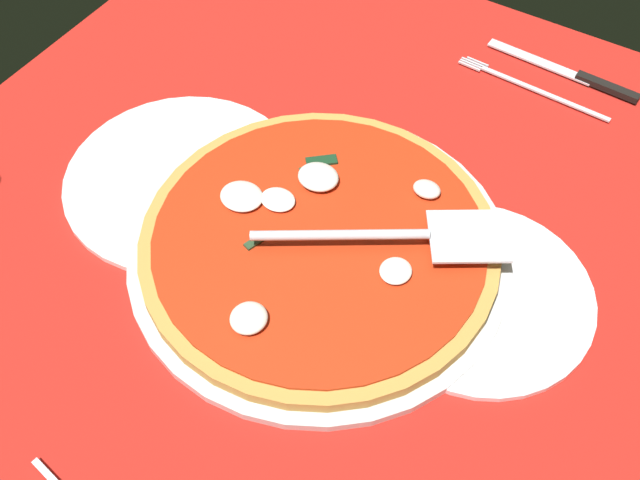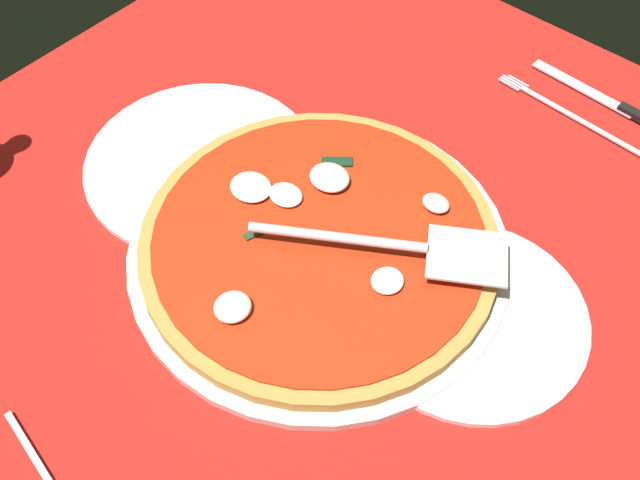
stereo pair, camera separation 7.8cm
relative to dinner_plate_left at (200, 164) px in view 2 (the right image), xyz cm
name	(u,v)px [view 2 (the right image)]	position (x,y,z in cm)	size (l,w,h in cm)	color
ground_plane	(331,265)	(19.80, -0.54, -1.00)	(97.59, 97.59, 0.80)	red
checker_pattern	(331,263)	(19.80, -0.54, -0.55)	(97.59, 97.59, 0.10)	silver
pizza_pan	(320,250)	(18.19, -0.39, 0.15)	(39.16, 39.16, 1.30)	silver
dinner_plate_left	(200,164)	(0.00, 0.00, 0.00)	(25.99, 25.99, 1.00)	white
dinner_plate_right	(470,317)	(34.44, 3.10, 0.00)	(22.75, 22.75, 1.00)	white
pizza	(320,240)	(18.09, -0.36, 1.70)	(36.52, 36.52, 3.11)	gold
pizza_server	(396,246)	(25.47, 2.51, 4.25)	(23.38, 16.60, 1.00)	silver
place_setting_far	(594,112)	(29.46, 36.74, -0.14)	(21.61, 12.25, 1.40)	white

